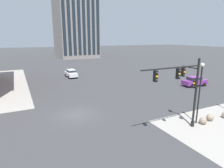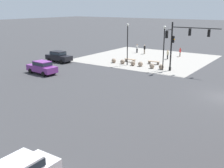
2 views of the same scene
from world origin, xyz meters
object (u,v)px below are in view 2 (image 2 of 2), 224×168
(pedestrian_with_bag, at_px, (137,48))
(bollard_sphere_curb_c, at_px, (140,64))
(street_lamp_corner_near, at_px, (164,43))
(bench_near_signal, at_px, (154,62))
(street_lamp_mid_sidewalk, at_px, (127,40))
(traffic_signal_main, at_px, (180,40))
(bollard_sphere_curb_e, at_px, (123,62))
(bench_mid_block, at_px, (130,60))
(bollard_sphere_curb_a, at_px, (161,67))
(bollard_sphere_curb_d, at_px, (133,63))
(pedestrian_at_curb, at_px, (180,51))
(bollard_sphere_curb_b, at_px, (152,66))
(car_cross_eastbound, at_px, (42,67))
(pedestrian_near_bench, at_px, (145,49))
(car_main_northbound_far, at_px, (59,56))
(pedestrian_walking_east, at_px, (168,54))
(bollard_sphere_curb_f, at_px, (114,61))

(pedestrian_with_bag, bearing_deg, bollard_sphere_curb_c, 121.73)
(street_lamp_corner_near, bearing_deg, bollard_sphere_curb_c, -7.68)
(bench_near_signal, relative_size, street_lamp_mid_sidewalk, 0.30)
(traffic_signal_main, distance_m, pedestrian_with_bag, 16.68)
(bollard_sphere_curb_e, height_order, pedestrian_with_bag, pedestrian_with_bag)
(pedestrian_with_bag, height_order, street_lamp_corner_near, street_lamp_corner_near)
(bench_mid_block, bearing_deg, bollard_sphere_curb_a, 162.17)
(bollard_sphere_curb_c, bearing_deg, street_lamp_corner_near, 172.32)
(bollard_sphere_curb_d, height_order, pedestrian_at_curb, pedestrian_at_curb)
(bollard_sphere_curb_e, bearing_deg, bollard_sphere_curb_c, 179.83)
(bollard_sphere_curb_b, relative_size, street_lamp_corner_near, 0.12)
(bollard_sphere_curb_e, height_order, car_cross_eastbound, car_cross_eastbound)
(pedestrian_near_bench, relative_size, street_lamp_mid_sidewalk, 0.28)
(bollard_sphere_curb_b, height_order, car_cross_eastbound, car_cross_eastbound)
(pedestrian_at_curb, bearing_deg, car_main_northbound_far, 47.46)
(bollard_sphere_curb_d, distance_m, pedestrian_at_curb, 11.65)
(bollard_sphere_curb_d, height_order, pedestrian_near_bench, pedestrian_near_bench)
(bollard_sphere_curb_b, relative_size, pedestrian_walking_east, 0.45)
(bollard_sphere_curb_d, distance_m, bollard_sphere_curb_e, 1.95)
(pedestrian_at_curb, bearing_deg, pedestrian_with_bag, 4.77)
(car_main_northbound_far, bearing_deg, pedestrian_walking_east, -138.41)
(bench_mid_block, bearing_deg, pedestrian_with_bag, -67.45)
(pedestrian_walking_east, bearing_deg, bollard_sphere_curb_a, 107.18)
(bollard_sphere_curb_c, distance_m, bollard_sphere_curb_f, 4.68)
(bollard_sphere_curb_c, height_order, car_cross_eastbound, car_cross_eastbound)
(traffic_signal_main, bearing_deg, pedestrian_near_bench, -44.67)
(bench_near_signal, height_order, bench_mid_block, same)
(traffic_signal_main, height_order, pedestrian_with_bag, traffic_signal_main)
(bollard_sphere_curb_a, relative_size, bench_near_signal, 0.39)
(traffic_signal_main, height_order, bench_near_signal, traffic_signal_main)
(street_lamp_corner_near, bearing_deg, pedestrian_walking_east, -71.02)
(bench_mid_block, bearing_deg, street_lamp_mid_sidewalk, 110.53)
(car_cross_eastbound, bearing_deg, street_lamp_mid_sidewalk, -119.83)
(pedestrian_walking_east, height_order, car_main_northbound_far, car_main_northbound_far)
(bollard_sphere_curb_d, bearing_deg, bollard_sphere_curb_c, -171.10)
(bench_mid_block, relative_size, street_lamp_corner_near, 0.30)
(pedestrian_with_bag, height_order, car_cross_eastbound, car_cross_eastbound)
(car_cross_eastbound, bearing_deg, traffic_signal_main, -142.50)
(bench_near_signal, height_order, pedestrian_near_bench, pedestrian_near_bench)
(bollard_sphere_curb_d, relative_size, pedestrian_near_bench, 0.42)
(bollard_sphere_curb_b, bearing_deg, street_lamp_mid_sidewalk, 0.63)
(traffic_signal_main, height_order, bench_mid_block, traffic_signal_main)
(bench_mid_block, relative_size, car_main_northbound_far, 0.41)
(bollard_sphere_curb_a, xyz_separation_m, street_lamp_corner_near, (-0.41, 0.44, 3.36))
(pedestrian_near_bench, bearing_deg, pedestrian_at_curb, -170.68)
(pedestrian_at_curb, xyz_separation_m, pedestrian_walking_east, (0.79, 3.56, -0.02))
(bollard_sphere_curb_c, bearing_deg, car_main_northbound_far, 19.21)
(bench_near_signal, xyz_separation_m, car_cross_eastbound, (9.28, 13.73, 0.59))
(pedestrian_near_bench, xyz_separation_m, street_lamp_corner_near, (-8.40, 10.53, 2.74))
(pedestrian_walking_east, xyz_separation_m, street_lamp_mid_sidewalk, (3.06, 7.86, 2.87))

